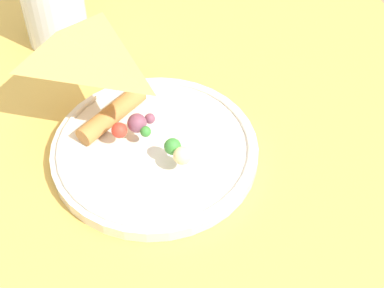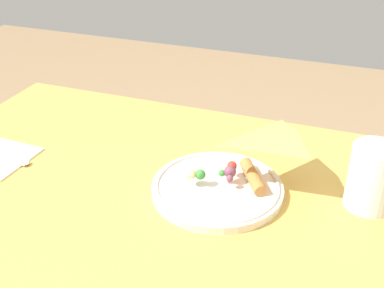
% 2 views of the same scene
% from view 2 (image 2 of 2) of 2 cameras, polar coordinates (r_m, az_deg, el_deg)
% --- Properties ---
extents(dining_table, '(1.18, 0.78, 0.76)m').
position_cam_2_polar(dining_table, '(0.98, -2.15, -11.91)').
color(dining_table, gold).
rests_on(dining_table, ground_plane).
extents(plate_pizza, '(0.25, 0.25, 0.05)m').
position_cam_2_polar(plate_pizza, '(0.92, 3.06, -4.98)').
color(plate_pizza, silver).
rests_on(plate_pizza, dining_table).
extents(milk_glass, '(0.09, 0.09, 0.12)m').
position_cam_2_polar(milk_glass, '(0.92, 20.62, -3.85)').
color(milk_glass, white).
rests_on(milk_glass, dining_table).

